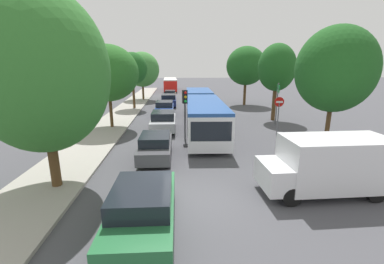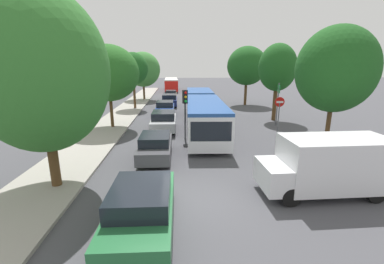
{
  "view_description": "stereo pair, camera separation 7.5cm",
  "coord_description": "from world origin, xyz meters",
  "px_view_note": "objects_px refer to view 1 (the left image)",
  "views": [
    {
      "loc": [
        -0.77,
        -8.8,
        5.0
      ],
      "look_at": [
        0.2,
        5.79,
        1.2
      ],
      "focal_mm": 24.0,
      "sensor_mm": 36.0,
      "label": 1
    },
    {
      "loc": [
        -0.69,
        -8.81,
        5.0
      ],
      "look_at": [
        0.2,
        5.79,
        1.2
      ],
      "focal_mm": 24.0,
      "sensor_mm": 36.0,
      "label": 2
    }
  ],
  "objects_px": {
    "city_bus_rear": "(170,84)",
    "tree_right_far": "(246,67)",
    "tree_left_near": "(41,71)",
    "tree_right_near": "(335,70)",
    "traffic_light": "(185,103)",
    "direction_sign_post": "(278,96)",
    "queued_car_navy": "(169,100)",
    "articulated_bus": "(202,108)",
    "queued_car_blue": "(165,108)",
    "tree_left_distant": "(142,69)",
    "queued_car_tan": "(170,95)",
    "queued_car_green": "(143,208)",
    "tree_right_mid": "(276,69)",
    "tree_left_mid": "(108,73)",
    "tree_left_far": "(132,69)",
    "queued_car_graphite": "(156,146)",
    "queued_car_silver": "(163,121)",
    "no_entry_sign": "(279,110)",
    "white_van": "(329,164)"
  },
  "relations": [
    {
      "from": "articulated_bus",
      "to": "tree_right_near",
      "type": "distance_m",
      "value": 10.64
    },
    {
      "from": "traffic_light",
      "to": "tree_left_near",
      "type": "distance_m",
      "value": 9.4
    },
    {
      "from": "queued_car_silver",
      "to": "tree_left_distant",
      "type": "relative_size",
      "value": 0.64
    },
    {
      "from": "queued_car_green",
      "to": "queued_car_tan",
      "type": "xyz_separation_m",
      "value": [
        0.31,
        32.32,
        -0.1
      ]
    },
    {
      "from": "tree_right_mid",
      "to": "tree_left_mid",
      "type": "bearing_deg",
      "value": -170.65
    },
    {
      "from": "articulated_bus",
      "to": "queued_car_green",
      "type": "relative_size",
      "value": 3.82
    },
    {
      "from": "no_entry_sign",
      "to": "tree_right_near",
      "type": "relative_size",
      "value": 0.39
    },
    {
      "from": "tree_left_far",
      "to": "tree_right_mid",
      "type": "height_order",
      "value": "tree_right_mid"
    },
    {
      "from": "queued_car_green",
      "to": "tree_left_mid",
      "type": "xyz_separation_m",
      "value": [
        -4.15,
        13.77,
        3.64
      ]
    },
    {
      "from": "traffic_light",
      "to": "direction_sign_post",
      "type": "height_order",
      "value": "direction_sign_post"
    },
    {
      "from": "queued_car_graphite",
      "to": "direction_sign_post",
      "type": "distance_m",
      "value": 12.33
    },
    {
      "from": "articulated_bus",
      "to": "tree_left_distant",
      "type": "distance_m",
      "value": 18.45
    },
    {
      "from": "tree_left_near",
      "to": "tree_right_near",
      "type": "bearing_deg",
      "value": 15.42
    },
    {
      "from": "queued_car_tan",
      "to": "tree_right_mid",
      "type": "xyz_separation_m",
      "value": [
        9.86,
        -16.19,
        4.02
      ]
    },
    {
      "from": "city_bus_rear",
      "to": "tree_right_far",
      "type": "height_order",
      "value": "tree_right_far"
    },
    {
      "from": "tree_left_mid",
      "to": "tree_right_near",
      "type": "xyz_separation_m",
      "value": [
        14.06,
        -6.8,
        0.36
      ]
    },
    {
      "from": "queued_car_navy",
      "to": "articulated_bus",
      "type": "bearing_deg",
      "value": -163.39
    },
    {
      "from": "city_bus_rear",
      "to": "tree_left_mid",
      "type": "relative_size",
      "value": 1.71
    },
    {
      "from": "city_bus_rear",
      "to": "tree_left_distant",
      "type": "xyz_separation_m",
      "value": [
        -3.76,
        -15.11,
        3.04
      ]
    },
    {
      "from": "direction_sign_post",
      "to": "tree_left_near",
      "type": "relative_size",
      "value": 0.46
    },
    {
      "from": "direction_sign_post",
      "to": "tree_left_distant",
      "type": "distance_m",
      "value": 22.07
    },
    {
      "from": "direction_sign_post",
      "to": "white_van",
      "type": "bearing_deg",
      "value": 92.94
    },
    {
      "from": "tree_right_mid",
      "to": "tree_right_far",
      "type": "xyz_separation_m",
      "value": [
        -0.07,
        9.68,
        0.12
      ]
    },
    {
      "from": "tree_right_far",
      "to": "queued_car_tan",
      "type": "bearing_deg",
      "value": 146.4
    },
    {
      "from": "queued_car_green",
      "to": "traffic_light",
      "type": "height_order",
      "value": "traffic_light"
    },
    {
      "from": "articulated_bus",
      "to": "tree_left_mid",
      "type": "height_order",
      "value": "tree_left_mid"
    },
    {
      "from": "tree_left_distant",
      "to": "tree_right_far",
      "type": "bearing_deg",
      "value": -22.29
    },
    {
      "from": "traffic_light",
      "to": "tree_left_distant",
      "type": "relative_size",
      "value": 0.49
    },
    {
      "from": "traffic_light",
      "to": "tree_right_near",
      "type": "distance_m",
      "value": 9.15
    },
    {
      "from": "city_bus_rear",
      "to": "direction_sign_post",
      "type": "height_order",
      "value": "direction_sign_post"
    },
    {
      "from": "tree_left_far",
      "to": "tree_left_distant",
      "type": "relative_size",
      "value": 0.94
    },
    {
      "from": "queued_car_silver",
      "to": "tree_left_distant",
      "type": "bearing_deg",
      "value": 11.84
    },
    {
      "from": "white_van",
      "to": "direction_sign_post",
      "type": "xyz_separation_m",
      "value": [
        2.53,
        11.88,
        1.31
      ]
    },
    {
      "from": "queued_car_graphite",
      "to": "tree_right_near",
      "type": "relative_size",
      "value": 0.56
    },
    {
      "from": "queued_car_green",
      "to": "tree_left_distant",
      "type": "relative_size",
      "value": 0.64
    },
    {
      "from": "traffic_light",
      "to": "tree_right_far",
      "type": "bearing_deg",
      "value": 135.23
    },
    {
      "from": "articulated_bus",
      "to": "tree_right_near",
      "type": "height_order",
      "value": "tree_right_near"
    },
    {
      "from": "queued_car_green",
      "to": "tree_right_far",
      "type": "bearing_deg",
      "value": -20.88
    },
    {
      "from": "traffic_light",
      "to": "tree_left_near",
      "type": "relative_size",
      "value": 0.43
    },
    {
      "from": "queued_car_silver",
      "to": "white_van",
      "type": "bearing_deg",
      "value": -146.65
    },
    {
      "from": "tree_left_distant",
      "to": "queued_car_tan",
      "type": "bearing_deg",
      "value": 12.39
    },
    {
      "from": "tree_left_near",
      "to": "tree_right_mid",
      "type": "height_order",
      "value": "tree_left_near"
    },
    {
      "from": "queued_car_blue",
      "to": "tree_right_far",
      "type": "distance_m",
      "value": 12.78
    },
    {
      "from": "tree_left_distant",
      "to": "tree_right_near",
      "type": "xyz_separation_m",
      "value": [
        13.57,
        -24.47,
        0.34
      ]
    },
    {
      "from": "tree_right_near",
      "to": "articulated_bus",
      "type": "bearing_deg",
      "value": 130.83
    },
    {
      "from": "articulated_bus",
      "to": "tree_right_mid",
      "type": "relative_size",
      "value": 2.45
    },
    {
      "from": "queued_car_graphite",
      "to": "direction_sign_post",
      "type": "relative_size",
      "value": 1.12
    },
    {
      "from": "queued_car_tan",
      "to": "queued_car_green",
      "type": "bearing_deg",
      "value": 179.96
    },
    {
      "from": "tree_left_distant",
      "to": "tree_right_far",
      "type": "relative_size",
      "value": 0.94
    },
    {
      "from": "queued_car_blue",
      "to": "tree_left_distant",
      "type": "distance_m",
      "value": 13.26
    }
  ]
}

